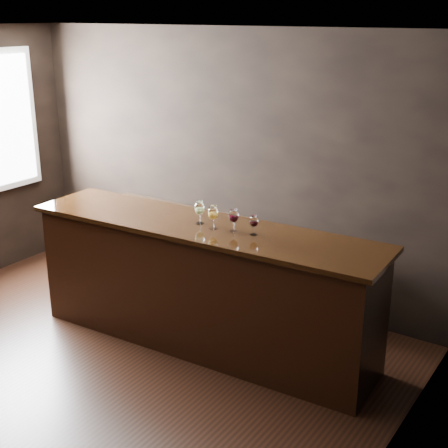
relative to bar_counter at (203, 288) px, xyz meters
The scene contains 9 objects.
ground 1.33m from the bar_counter, 117.75° to the right, with size 5.00×5.00×0.00m, color black.
room_shell 1.76m from the bar_counter, 129.76° to the right, with size 5.02×4.52×2.81m.
bar_counter is the anchor object (origin of this frame).
bar_top 0.58m from the bar_counter, ahead, with size 3.32×0.77×0.04m, color black.
back_bar_shelf 1.21m from the bar_counter, 126.89° to the left, with size 2.44×0.40×0.88m, color black.
glass_white 0.74m from the bar_counter, 154.95° to the left, with size 0.09×0.09×0.20m.
glass_amber 0.76m from the bar_counter, 12.99° to the right, with size 0.09×0.09×0.21m.
glass_red_a 0.81m from the bar_counter, ahead, with size 0.09×0.09×0.20m.
glass_red_b 0.88m from the bar_counter, ahead, with size 0.07×0.07×0.17m.
Camera 1 is at (3.58, -3.10, 2.94)m, focal length 50.00 mm.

